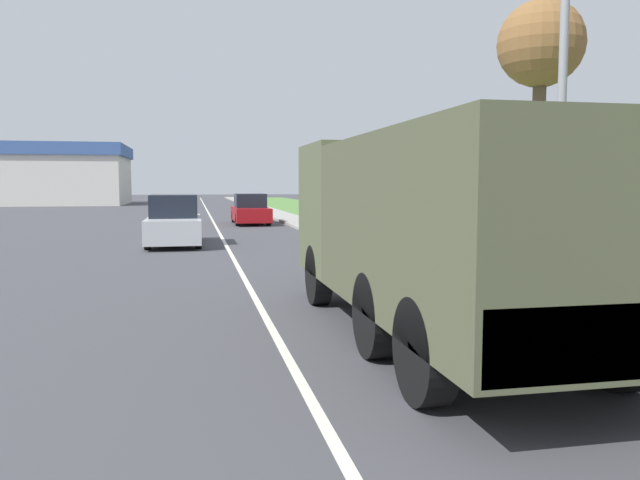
% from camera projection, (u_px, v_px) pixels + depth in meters
% --- Properties ---
extents(ground_plane, '(180.00, 180.00, 0.00)m').
position_uv_depth(ground_plane, '(213.00, 221.00, 34.97)').
color(ground_plane, '#424247').
extents(lane_centre_stripe, '(0.12, 120.00, 0.00)m').
position_uv_depth(lane_centre_stripe, '(213.00, 221.00, 34.97)').
color(lane_centre_stripe, silver).
rests_on(lane_centre_stripe, ground).
extents(sidewalk_right, '(1.80, 120.00, 0.12)m').
position_uv_depth(sidewalk_right, '(292.00, 219.00, 35.86)').
color(sidewalk_right, '#9E9B93').
rests_on(sidewalk_right, ground).
extents(grass_strip_right, '(7.00, 120.00, 0.02)m').
position_uv_depth(grass_strip_right, '(366.00, 219.00, 36.74)').
color(grass_strip_right, '#56843D').
rests_on(grass_strip_right, ground).
extents(military_truck, '(2.39, 7.63, 2.79)m').
position_uv_depth(military_truck, '(433.00, 223.00, 8.41)').
color(military_truck, '#545B3D').
rests_on(military_truck, ground).
extents(car_nearest_ahead, '(1.79, 4.73, 1.73)m').
position_uv_depth(car_nearest_ahead, '(174.00, 223.00, 21.49)').
color(car_nearest_ahead, '#B7BABF').
rests_on(car_nearest_ahead, ground).
extents(car_second_ahead, '(1.77, 4.79, 1.59)m').
position_uv_depth(car_second_ahead, '(250.00, 210.00, 32.72)').
color(car_second_ahead, maroon).
rests_on(car_second_ahead, ground).
extents(lamp_post, '(1.69, 0.24, 8.27)m').
position_uv_depth(lamp_post, '(555.00, 3.00, 9.83)').
color(lamp_post, gray).
rests_on(lamp_post, sidewalk_right).
extents(tree_mid_right, '(2.41, 2.41, 7.21)m').
position_uv_depth(tree_mid_right, '(541.00, 50.00, 17.46)').
color(tree_mid_right, brown).
rests_on(tree_mid_right, grass_strip_right).
extents(building_distant, '(13.90, 12.76, 6.02)m').
position_uv_depth(building_distant, '(57.00, 175.00, 63.51)').
color(building_distant, beige).
rests_on(building_distant, ground).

